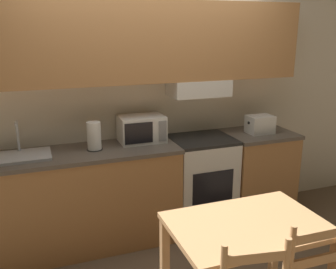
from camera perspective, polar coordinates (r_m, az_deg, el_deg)
The scene contains 10 objects.
ground_plane at distance 4.13m, azimuth -3.27°, elevation -12.67°, with size 16.00×16.00×0.00m, color brown.
wall_back at distance 3.59m, azimuth -3.16°, elevation 9.28°, with size 5.39×0.38×2.55m.
lower_counter_main at distance 3.56m, azimuth -12.32°, elevation -9.58°, with size 1.70×0.58×0.93m.
lower_counter_right_stub at distance 4.16m, azimuth 13.33°, elevation -5.81°, with size 0.70×0.58×0.93m.
stove_range at distance 3.86m, azimuth 5.03°, elevation -7.16°, with size 0.60×0.55×0.93m.
microwave at distance 3.56m, azimuth -4.06°, elevation 0.89°, with size 0.43×0.30×0.25m.
toaster at distance 3.97m, azimuth 13.84°, elevation 1.54°, with size 0.27×0.19×0.18m.
sink_basin at distance 3.36m, azimuth -21.73°, elevation -3.02°, with size 0.51×0.34×0.29m.
paper_towel_roll at distance 3.37m, azimuth -11.21°, elevation -0.23°, with size 0.14×0.14×0.25m.
dining_table at distance 2.57m, azimuth 11.86°, elevation -15.49°, with size 0.99×0.67×0.77m.
Camera 1 is at (-1.03, -3.48, 1.97)m, focal length 40.00 mm.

